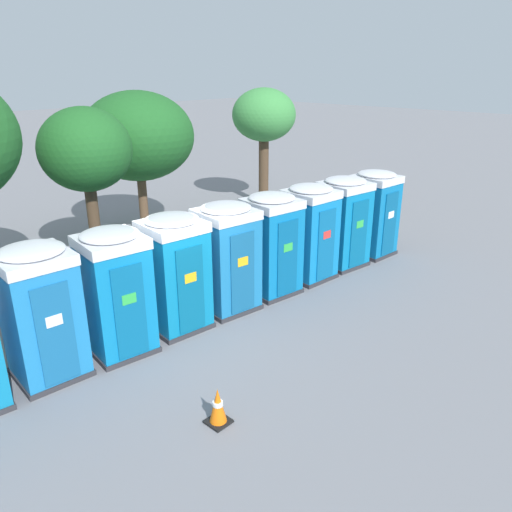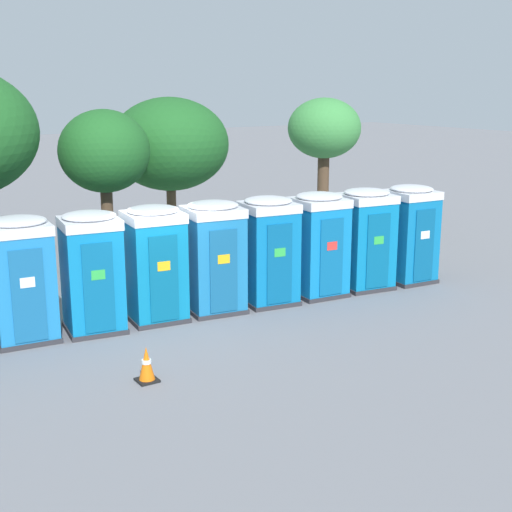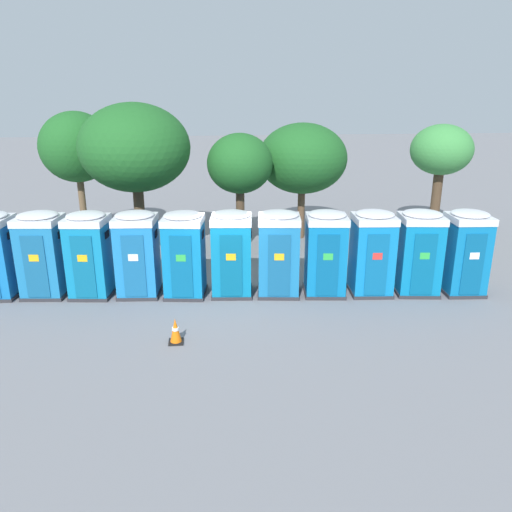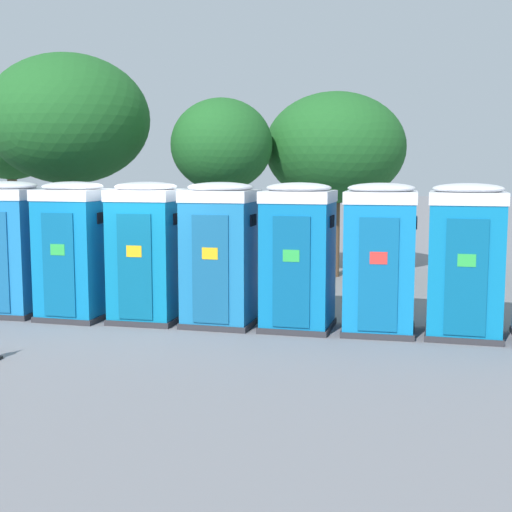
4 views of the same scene
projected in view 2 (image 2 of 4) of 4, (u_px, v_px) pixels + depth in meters
The scene contains 13 objects.
ground_plane at pixel (155, 318), 15.83m from camera, with size 120.00×120.00×0.00m, color slate.
portapotty_3 at pixel (22, 279), 14.21m from camera, with size 1.30×1.29×2.54m.
portapotty_4 at pixel (92, 271), 14.76m from camera, with size 1.33×1.35×2.54m.
portapotty_5 at pixel (155, 263), 15.44m from camera, with size 1.32×1.31×2.54m.
portapotty_6 at pixel (214, 256), 16.04m from camera, with size 1.38×1.35×2.54m.
portapotty_7 at pixel (268, 250), 16.65m from camera, with size 1.34×1.34×2.54m.
portapotty_8 at pixel (318, 244), 17.29m from camera, with size 1.30×1.29×2.54m.
portapotty_9 at pixel (365, 238), 17.91m from camera, with size 1.38×1.35×2.54m.
portapotty_10 at pixel (410, 233), 18.51m from camera, with size 1.24×1.28×2.54m.
street_tree_0 at pixel (170, 145), 21.47m from camera, with size 3.56×3.56×4.69m.
street_tree_2 at pixel (104, 153), 18.84m from camera, with size 2.41×2.41×4.43m.
street_tree_4 at pixel (324, 130), 24.22m from camera, with size 2.49×2.49×4.62m.
traffic_cone at pixel (147, 365), 12.39m from camera, with size 0.36×0.36×0.64m.
Camera 2 is at (-6.26, -13.88, 5.07)m, focal length 50.00 mm.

